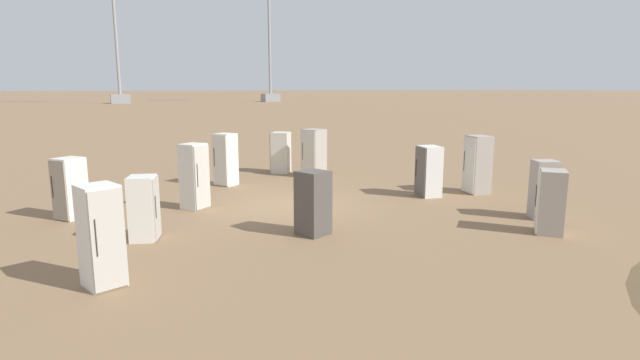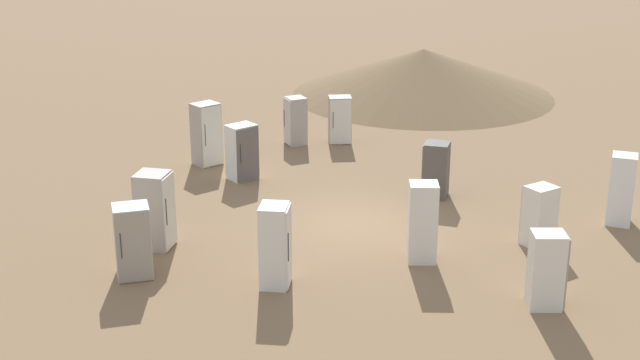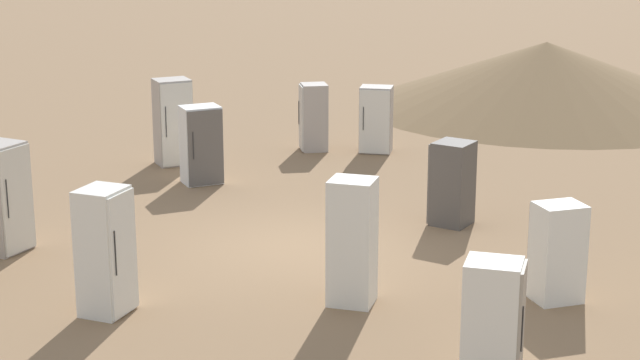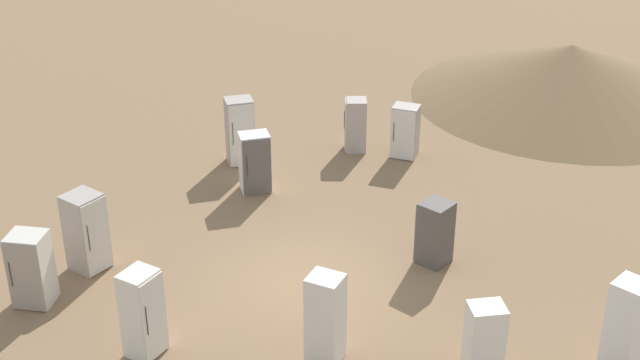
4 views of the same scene
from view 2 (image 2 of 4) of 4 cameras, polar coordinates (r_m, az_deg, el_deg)
name	(u,v)px [view 2 (image 2 of 4)]	position (r m, az deg, el deg)	size (l,w,h in m)	color
ground_plane	(352,223)	(23.17, 2.03, -2.75)	(1000.00, 1000.00, 0.00)	#846647
dirt_mound	(423,72)	(36.27, 6.60, 6.88)	(10.52, 10.52, 1.87)	brown
discarded_fridge_0	(155,211)	(21.74, -10.53, -1.93)	(1.03, 1.01, 1.89)	#A89E93
discarded_fridge_1	(547,270)	(19.15, 14.32, -5.62)	(0.93, 0.91, 1.67)	silver
discarded_fridge_2	(621,189)	(24.09, 18.73, -0.56)	(0.80, 0.85, 1.86)	white
discarded_fridge_3	(436,170)	(24.95, 7.43, 0.65)	(0.88, 0.87, 1.56)	#4C4742
discarded_fridge_4	(295,121)	(29.50, -1.58, 3.80)	(0.80, 0.81, 1.60)	#A89E93
discarded_fridge_5	(207,134)	(27.62, -7.27, 2.93)	(0.81, 0.87, 1.94)	#A89E93
discarded_fridge_6	(242,152)	(26.24, -5.01, 1.79)	(0.77, 0.89, 1.65)	white
discarded_fridge_7	(340,120)	(29.69, 1.28, 3.88)	(0.95, 0.95, 1.57)	#A89E93
discarded_fridge_8	(423,222)	(20.78, 6.58, -2.70)	(0.90, 0.89, 1.92)	silver
discarded_fridge_9	(539,216)	(22.21, 13.84, -2.24)	(0.79, 0.83, 1.51)	silver
discarded_fridge_10	(275,246)	(19.45, -2.89, -4.24)	(0.90, 0.92, 1.89)	silver
discarded_fridge_11	(133,242)	(20.33, -11.89, -3.88)	(1.04, 1.05, 1.69)	beige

